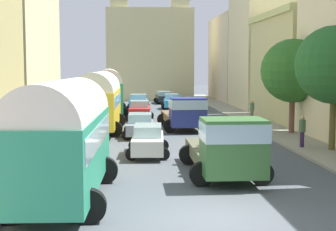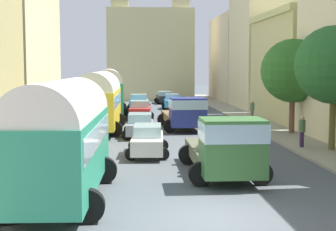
{
  "view_description": "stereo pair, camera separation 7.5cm",
  "coord_description": "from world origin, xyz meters",
  "px_view_note": "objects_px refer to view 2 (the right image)",
  "views": [
    {
      "loc": [
        -2.34,
        -14.5,
        4.44
      ],
      "look_at": [
        0.0,
        18.68,
        1.22
      ],
      "focal_mm": 54.86,
      "sensor_mm": 36.0,
      "label": 1
    },
    {
      "loc": [
        -2.26,
        -14.51,
        4.44
      ],
      "look_at": [
        0.0,
        18.68,
        1.22
      ],
      "focal_mm": 54.86,
      "sensor_mm": 36.0,
      "label": 2
    }
  ],
  "objects_px": {
    "cargo_truck_0": "(225,147)",
    "pedestrian_2": "(252,110)",
    "car_3": "(148,140)",
    "parked_bus_1": "(99,99)",
    "cargo_truck_1": "(184,113)",
    "parked_bus_0": "(62,135)",
    "car_1": "(173,101)",
    "parked_bus_2": "(109,90)",
    "car_4": "(140,125)",
    "car_6": "(139,102)",
    "car_5": "(140,110)",
    "pedestrian_1": "(302,130)",
    "car_0": "(182,111)",
    "car_2": "(165,97)"
  },
  "relations": [
    {
      "from": "car_5",
      "to": "car_6",
      "type": "xyz_separation_m",
      "value": [
        0.02,
        9.96,
        -0.01
      ]
    },
    {
      "from": "cargo_truck_1",
      "to": "car_3",
      "type": "height_order",
      "value": "cargo_truck_1"
    },
    {
      "from": "parked_bus_0",
      "to": "car_1",
      "type": "xyz_separation_m",
      "value": [
        6.43,
        35.93,
        -1.43
      ]
    },
    {
      "from": "car_4",
      "to": "car_3",
      "type": "bearing_deg",
      "value": -87.6
    },
    {
      "from": "parked_bus_1",
      "to": "car_0",
      "type": "xyz_separation_m",
      "value": [
        6.23,
        6.64,
        -1.46
      ]
    },
    {
      "from": "car_6",
      "to": "pedestrian_2",
      "type": "relative_size",
      "value": 2.49
    },
    {
      "from": "parked_bus_1",
      "to": "cargo_truck_1",
      "type": "bearing_deg",
      "value": 4.61
    },
    {
      "from": "car_6",
      "to": "cargo_truck_1",
      "type": "bearing_deg",
      "value": -79.96
    },
    {
      "from": "cargo_truck_1",
      "to": "car_0",
      "type": "relative_size",
      "value": 1.78
    },
    {
      "from": "car_4",
      "to": "car_6",
      "type": "bearing_deg",
      "value": 89.56
    },
    {
      "from": "car_5",
      "to": "pedestrian_2",
      "type": "relative_size",
      "value": 2.36
    },
    {
      "from": "cargo_truck_1",
      "to": "car_5",
      "type": "bearing_deg",
      "value": 114.0
    },
    {
      "from": "pedestrian_2",
      "to": "parked_bus_0",
      "type": "bearing_deg",
      "value": -117.13
    },
    {
      "from": "car_3",
      "to": "pedestrian_1",
      "type": "relative_size",
      "value": 2.42
    },
    {
      "from": "car_0",
      "to": "car_5",
      "type": "relative_size",
      "value": 0.99
    },
    {
      "from": "parked_bus_2",
      "to": "pedestrian_2",
      "type": "relative_size",
      "value": 5.24
    },
    {
      "from": "parked_bus_1",
      "to": "car_2",
      "type": "relative_size",
      "value": 2.03
    },
    {
      "from": "car_0",
      "to": "car_6",
      "type": "xyz_separation_m",
      "value": [
        -3.36,
        10.41,
        0.05
      ]
    },
    {
      "from": "car_1",
      "to": "pedestrian_2",
      "type": "xyz_separation_m",
      "value": [
        5.24,
        -13.14,
        0.22
      ]
    },
    {
      "from": "cargo_truck_0",
      "to": "car_3",
      "type": "bearing_deg",
      "value": 117.48
    },
    {
      "from": "cargo_truck_1",
      "to": "car_0",
      "type": "distance_m",
      "value": 6.21
    },
    {
      "from": "cargo_truck_0",
      "to": "pedestrian_2",
      "type": "xyz_separation_m",
      "value": [
        5.75,
        19.93,
        -0.29
      ]
    },
    {
      "from": "parked_bus_1",
      "to": "car_5",
      "type": "xyz_separation_m",
      "value": [
        2.85,
        7.1,
        -1.4
      ]
    },
    {
      "from": "cargo_truck_0",
      "to": "car_5",
      "type": "height_order",
      "value": "cargo_truck_0"
    },
    {
      "from": "car_4",
      "to": "cargo_truck_0",
      "type": "bearing_deg",
      "value": -75.46
    },
    {
      "from": "pedestrian_2",
      "to": "car_3",
      "type": "bearing_deg",
      "value": -121.0
    },
    {
      "from": "cargo_truck_0",
      "to": "car_0",
      "type": "xyz_separation_m",
      "value": [
        0.34,
        21.57,
        -0.54
      ]
    },
    {
      "from": "cargo_truck_0",
      "to": "car_5",
      "type": "bearing_deg",
      "value": 97.84
    },
    {
      "from": "car_4",
      "to": "pedestrian_2",
      "type": "bearing_deg",
      "value": 40.86
    },
    {
      "from": "car_3",
      "to": "pedestrian_2",
      "type": "distance_m",
      "value": 16.77
    },
    {
      "from": "pedestrian_1",
      "to": "car_0",
      "type": "bearing_deg",
      "value": 108.64
    },
    {
      "from": "cargo_truck_1",
      "to": "cargo_truck_0",
      "type": "bearing_deg",
      "value": -89.71
    },
    {
      "from": "cargo_truck_0",
      "to": "pedestrian_2",
      "type": "bearing_deg",
      "value": 73.92
    },
    {
      "from": "car_2",
      "to": "car_5",
      "type": "bearing_deg",
      "value": -99.53
    },
    {
      "from": "car_1",
      "to": "car_5",
      "type": "xyz_separation_m",
      "value": [
        -3.54,
        -11.05,
        0.04
      ]
    },
    {
      "from": "pedestrian_1",
      "to": "car_5",
      "type": "bearing_deg",
      "value": 118.75
    },
    {
      "from": "car_0",
      "to": "car_1",
      "type": "relative_size",
      "value": 1.11
    },
    {
      "from": "parked_bus_1",
      "to": "pedestrian_2",
      "type": "bearing_deg",
      "value": 23.31
    },
    {
      "from": "car_1",
      "to": "cargo_truck_1",
      "type": "bearing_deg",
      "value": -91.89
    },
    {
      "from": "cargo_truck_1",
      "to": "pedestrian_1",
      "type": "relative_size",
      "value": 4.04
    },
    {
      "from": "car_4",
      "to": "pedestrian_2",
      "type": "xyz_separation_m",
      "value": [
        8.92,
        7.71,
        0.25
      ]
    },
    {
      "from": "cargo_truck_0",
      "to": "pedestrian_1",
      "type": "distance_m",
      "value": 8.63
    },
    {
      "from": "cargo_truck_1",
      "to": "pedestrian_1",
      "type": "bearing_deg",
      "value": -57.87
    },
    {
      "from": "parked_bus_2",
      "to": "pedestrian_1",
      "type": "bearing_deg",
      "value": -60.99
    },
    {
      "from": "parked_bus_0",
      "to": "car_3",
      "type": "height_order",
      "value": "parked_bus_0"
    },
    {
      "from": "parked_bus_2",
      "to": "car_0",
      "type": "distance_m",
      "value": 8.12
    },
    {
      "from": "car_6",
      "to": "pedestrian_2",
      "type": "xyz_separation_m",
      "value": [
        8.76,
        -12.05,
        0.19
      ]
    },
    {
      "from": "parked_bus_1",
      "to": "cargo_truck_1",
      "type": "height_order",
      "value": "parked_bus_1"
    },
    {
      "from": "parked_bus_1",
      "to": "car_6",
      "type": "distance_m",
      "value": 17.36
    },
    {
      "from": "parked_bus_0",
      "to": "parked_bus_2",
      "type": "xyz_separation_m",
      "value": [
        0.2,
        29.58,
        0.11
      ]
    }
  ]
}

